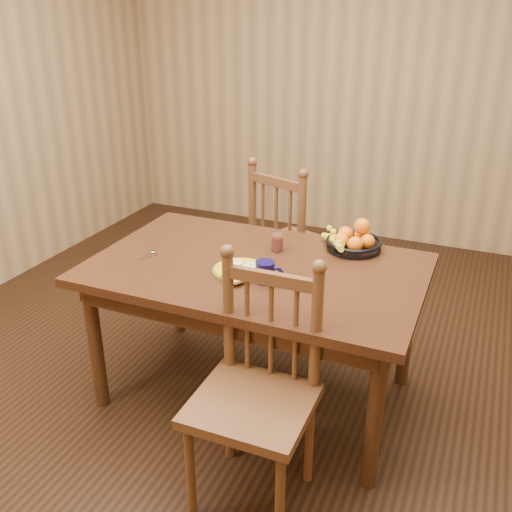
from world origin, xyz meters
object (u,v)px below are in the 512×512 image
at_px(coffee_mug, 266,272).
at_px(dining_table, 256,281).
at_px(breakfast_plate, 240,270).
at_px(chair_far, 292,245).
at_px(chair_near, 256,394).
at_px(fruit_bowl, 353,241).

bearing_deg(coffee_mug, dining_table, 127.45).
height_order(breakfast_plate, coffee_mug, coffee_mug).
bearing_deg(chair_far, chair_near, 123.95).
xyz_separation_m(chair_near, breakfast_plate, (-0.30, 0.51, 0.27)).
distance_m(chair_far, fruit_bowl, 0.74).
relative_size(chair_far, breakfast_plate, 3.44).
distance_m(chair_far, chair_near, 1.51).
bearing_deg(chair_near, coffee_mug, 107.41).
bearing_deg(chair_near, breakfast_plate, 120.06).
distance_m(chair_far, coffee_mug, 1.06).
xyz_separation_m(chair_far, chair_near, (0.38, -1.46, -0.01)).
distance_m(breakfast_plate, coffee_mug, 0.17).
bearing_deg(chair_far, fruit_bowl, 156.03).
relative_size(chair_near, fruit_bowl, 3.15).
bearing_deg(fruit_bowl, chair_far, 136.55).
relative_size(dining_table, coffee_mug, 11.97).
xyz_separation_m(chair_near, fruit_bowl, (0.12, 0.99, 0.30)).
distance_m(chair_near, coffee_mug, 0.58).
bearing_deg(coffee_mug, chair_far, 102.84).
bearing_deg(breakfast_plate, coffee_mug, -17.67).
height_order(dining_table, coffee_mug, coffee_mug).
height_order(chair_near, breakfast_plate, chair_near).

